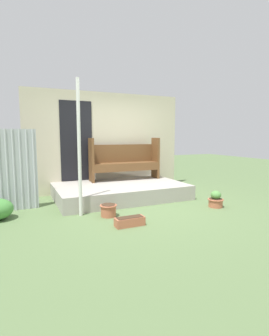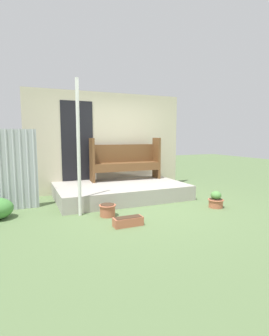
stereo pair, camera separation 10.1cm
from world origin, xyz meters
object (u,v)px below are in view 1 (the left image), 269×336
Objects in this scene: bench at (124,159)px; flower_pot_left at (108,210)px; planter_box_rect at (130,221)px; flower_pot_middle at (216,200)px; support_post at (79,149)px.

bench reaches higher than flower_pot_left.
bench reaches higher than planter_box_rect.
flower_pot_left is at bearing -117.95° from bench.
planter_box_rect is (-2.09, -0.32, -0.07)m from flower_pot_middle.
flower_pot_left is 2.27m from flower_pot_middle.
flower_pot_middle is at bearing -12.08° from support_post.
support_post is 1.24m from flower_pot_left.
support_post is 5.06× the size of planter_box_rect.
flower_pot_left is at bearing 171.84° from flower_pot_middle.
flower_pot_left is (0.45, -0.26, -1.13)m from support_post.
bench is at bearing 59.62° from flower_pot_left.
flower_pot_left is 0.66m from planter_box_rect.
flower_pot_middle is 0.70× the size of planter_box_rect.
flower_pot_middle is 2.12m from planter_box_rect.
planter_box_rect is (0.61, -0.89, -1.17)m from support_post.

